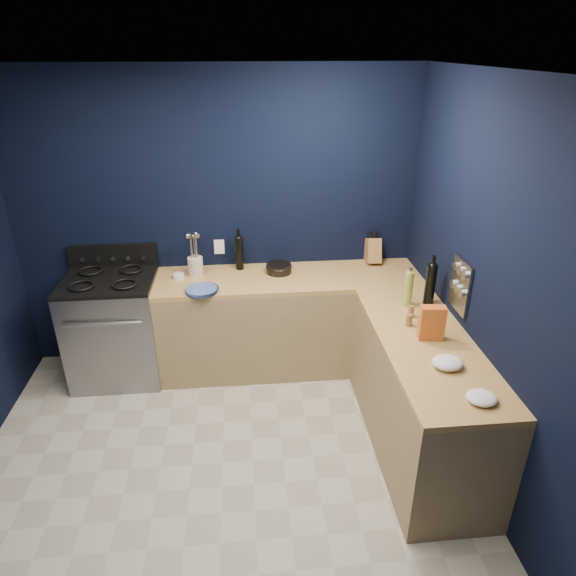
{
  "coord_description": "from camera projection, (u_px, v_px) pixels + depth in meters",
  "views": [
    {
      "loc": [
        0.21,
        -2.54,
        2.73
      ],
      "look_at": [
        0.55,
        1.0,
        1.0
      ],
      "focal_mm": 31.53,
      "sensor_mm": 36.0,
      "label": 1
    }
  ],
  "objects": [
    {
      "name": "floor",
      "position": [
        222.0,
        488.0,
        3.45
      ],
      "size": [
        3.5,
        3.5,
        0.02
      ],
      "primitive_type": "cube",
      "color": "#ABA696",
      "rests_on": "ground"
    },
    {
      "name": "ceiling",
      "position": [
        189.0,
        72.0,
        2.31
      ],
      "size": [
        3.5,
        3.5,
        0.02
      ],
      "primitive_type": "cube",
      "color": "silver",
      "rests_on": "ground"
    },
    {
      "name": "wall_back",
      "position": [
        218.0,
        223.0,
        4.46
      ],
      "size": [
        3.5,
        0.02,
        2.6
      ],
      "primitive_type": "cube",
      "color": "black",
      "rests_on": "ground"
    },
    {
      "name": "wall_right",
      "position": [
        504.0,
        307.0,
        3.03
      ],
      "size": [
        0.02,
        3.5,
        2.6
      ],
      "primitive_type": "cube",
      "color": "black",
      "rests_on": "ground"
    },
    {
      "name": "cab_back",
      "position": [
        289.0,
        323.0,
        4.6
      ],
      "size": [
        2.3,
        0.63,
        0.86
      ],
      "primitive_type": "cube",
      "color": "#997E54",
      "rests_on": "floor"
    },
    {
      "name": "top_back",
      "position": [
        289.0,
        278.0,
        4.4
      ],
      "size": [
        2.3,
        0.63,
        0.04
      ],
      "primitive_type": "cube",
      "color": "olive",
      "rests_on": "cab_back"
    },
    {
      "name": "cab_right",
      "position": [
        420.0,
        397.0,
        3.64
      ],
      "size": [
        0.63,
        1.67,
        0.86
      ],
      "primitive_type": "cube",
      "color": "#997E54",
      "rests_on": "floor"
    },
    {
      "name": "top_right",
      "position": [
        427.0,
        344.0,
        3.44
      ],
      "size": [
        0.63,
        1.67,
        0.04
      ],
      "primitive_type": "cube",
      "color": "olive",
      "rests_on": "cab_right"
    },
    {
      "name": "gas_range",
      "position": [
        116.0,
        329.0,
        4.44
      ],
      "size": [
        0.76,
        0.66,
        0.92
      ],
      "primitive_type": "cube",
      "color": "gray",
      "rests_on": "floor"
    },
    {
      "name": "oven_door",
      "position": [
        108.0,
        350.0,
        4.16
      ],
      "size": [
        0.59,
        0.02,
        0.42
      ],
      "primitive_type": "cube",
      "color": "black",
      "rests_on": "gas_range"
    },
    {
      "name": "cooktop",
      "position": [
        108.0,
        281.0,
        4.23
      ],
      "size": [
        0.76,
        0.66,
        0.03
      ],
      "primitive_type": "cube",
      "color": "black",
      "rests_on": "gas_range"
    },
    {
      "name": "backguard",
      "position": [
        113.0,
        255.0,
        4.46
      ],
      "size": [
        0.76,
        0.06,
        0.2
      ],
      "primitive_type": "cube",
      "color": "black",
      "rests_on": "gas_range"
    },
    {
      "name": "spice_panel",
      "position": [
        460.0,
        286.0,
        3.58
      ],
      "size": [
        0.02,
        0.28,
        0.38
      ],
      "primitive_type": "cube",
      "color": "gray",
      "rests_on": "wall_right"
    },
    {
      "name": "wall_outlet",
      "position": [
        219.0,
        247.0,
        4.53
      ],
      "size": [
        0.09,
        0.02,
        0.13
      ],
      "primitive_type": "cube",
      "color": "white",
      "rests_on": "wall_back"
    },
    {
      "name": "plate_stack",
      "position": [
        202.0,
        290.0,
        4.11
      ],
      "size": [
        0.26,
        0.26,
        0.03
      ],
      "primitive_type": "cylinder",
      "rotation": [
        0.0,
        0.0,
        0.02
      ],
      "color": "#3B52A2",
      "rests_on": "top_back"
    },
    {
      "name": "ramekin",
      "position": [
        179.0,
        276.0,
        4.35
      ],
      "size": [
        0.1,
        0.1,
        0.04
      ],
      "primitive_type": "cylinder",
      "rotation": [
        0.0,
        0.0,
        0.06
      ],
      "color": "white",
      "rests_on": "top_back"
    },
    {
      "name": "utensil_crock",
      "position": [
        196.0,
        266.0,
        4.38
      ],
      "size": [
        0.16,
        0.16,
        0.16
      ],
      "primitive_type": "cylinder",
      "rotation": [
        0.0,
        0.0,
        0.2
      ],
      "color": "beige",
      "rests_on": "top_back"
    },
    {
      "name": "wine_bottle_back",
      "position": [
        239.0,
        253.0,
        4.48
      ],
      "size": [
        0.09,
        0.09,
        0.29
      ],
      "primitive_type": "cylinder",
      "rotation": [
        0.0,
        0.0,
        0.28
      ],
      "color": "black",
      "rests_on": "top_back"
    },
    {
      "name": "lemon_basket",
      "position": [
        279.0,
        268.0,
        4.45
      ],
      "size": [
        0.28,
        0.28,
        0.08
      ],
      "primitive_type": "cylinder",
      "rotation": [
        0.0,
        0.0,
        -0.37
      ],
      "color": "black",
      "rests_on": "top_back"
    },
    {
      "name": "knife_block",
      "position": [
        372.0,
        250.0,
        4.64
      ],
      "size": [
        0.13,
        0.27,
        0.28
      ],
      "primitive_type": "cube",
      "rotation": [
        -0.31,
        0.0,
        -0.02
      ],
      "color": "olive",
      "rests_on": "top_back"
    },
    {
      "name": "wine_bottle_right",
      "position": [
        430.0,
        285.0,
        3.87
      ],
      "size": [
        0.1,
        0.1,
        0.32
      ],
      "primitive_type": "cylinder",
      "rotation": [
        0.0,
        0.0,
        -0.33
      ],
      "color": "black",
      "rests_on": "top_right"
    },
    {
      "name": "oil_bottle",
      "position": [
        408.0,
        289.0,
        3.84
      ],
      "size": [
        0.07,
        0.07,
        0.28
      ],
      "primitive_type": "cylinder",
      "rotation": [
        0.0,
        0.0,
        -0.03
      ],
      "color": "#96AB3E",
      "rests_on": "top_right"
    },
    {
      "name": "spice_jar_near",
      "position": [
        411.0,
        311.0,
        3.73
      ],
      "size": [
        0.05,
        0.05,
        0.09
      ],
      "primitive_type": "cylinder",
      "rotation": [
        0.0,
        0.0,
        0.13
      ],
      "color": "olive",
      "rests_on": "top_right"
    },
    {
      "name": "spice_jar_far",
      "position": [
        409.0,
        320.0,
        3.61
      ],
      "size": [
        0.06,
        0.06,
        0.09
      ],
      "primitive_type": "cylinder",
      "rotation": [
        0.0,
        0.0,
        0.27
      ],
      "color": "olive",
      "rests_on": "top_right"
    },
    {
      "name": "crouton_bag",
      "position": [
        432.0,
        323.0,
        3.42
      ],
      "size": [
        0.18,
        0.1,
        0.25
      ],
      "primitive_type": "cube",
      "rotation": [
        0.0,
        0.0,
        -0.13
      ],
      "color": "red",
      "rests_on": "top_right"
    },
    {
      "name": "towel_front",
      "position": [
        447.0,
        363.0,
        3.15
      ],
      "size": [
        0.23,
        0.21,
        0.07
      ],
      "primitive_type": "ellipsoid",
      "rotation": [
        0.0,
        0.0,
        0.28
      ],
      "color": "white",
      "rests_on": "top_right"
    },
    {
      "name": "towel_end",
      "position": [
        482.0,
        398.0,
        2.85
      ],
      "size": [
        0.19,
        0.18,
        0.05
      ],
      "primitive_type": "ellipsoid",
      "rotation": [
        0.0,
        0.0,
        -0.11
      ],
      "color": "white",
      "rests_on": "top_right"
    }
  ]
}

